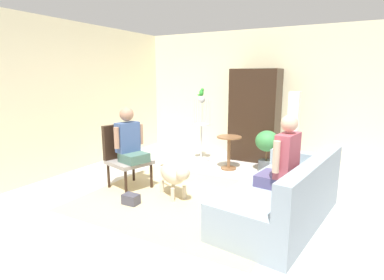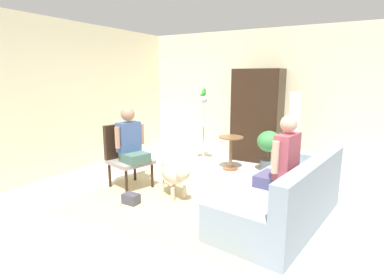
{
  "view_description": "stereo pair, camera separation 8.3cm",
  "coord_description": "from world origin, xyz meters",
  "px_view_note": "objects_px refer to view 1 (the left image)",
  "views": [
    {
      "loc": [
        2.0,
        -3.94,
        1.77
      ],
      "look_at": [
        -0.0,
        -0.28,
        0.9
      ],
      "focal_mm": 29.05,
      "sensor_mm": 36.0,
      "label": 1
    },
    {
      "loc": [
        2.07,
        -3.9,
        1.77
      ],
      "look_at": [
        -0.0,
        -0.28,
        0.9
      ],
      "focal_mm": 29.05,
      "sensor_mm": 36.0,
      "label": 2
    }
  ],
  "objects_px": {
    "potted_plant": "(267,146)",
    "handbag": "(131,199)",
    "armchair": "(124,152)",
    "round_end_table": "(229,149)",
    "dog": "(174,174)",
    "column_lamp": "(292,135)",
    "bird_cage_stand": "(201,131)",
    "person_on_armchair": "(129,139)",
    "armoire_cabinet": "(255,115)",
    "couch": "(284,198)",
    "parrot": "(202,92)",
    "person_on_couch": "(283,159)"
  },
  "relations": [
    {
      "from": "potted_plant",
      "to": "handbag",
      "type": "xyz_separation_m",
      "value": [
        -1.23,
        -2.41,
        -0.42
      ]
    },
    {
      "from": "armchair",
      "to": "potted_plant",
      "type": "bearing_deg",
      "value": 45.85
    },
    {
      "from": "round_end_table",
      "to": "potted_plant",
      "type": "height_order",
      "value": "potted_plant"
    },
    {
      "from": "dog",
      "to": "column_lamp",
      "type": "distance_m",
      "value": 2.33
    },
    {
      "from": "round_end_table",
      "to": "bird_cage_stand",
      "type": "relative_size",
      "value": 0.47
    },
    {
      "from": "person_on_armchair",
      "to": "handbag",
      "type": "distance_m",
      "value": 0.98
    },
    {
      "from": "armchair",
      "to": "column_lamp",
      "type": "height_order",
      "value": "column_lamp"
    },
    {
      "from": "armchair",
      "to": "person_on_armchair",
      "type": "xyz_separation_m",
      "value": [
        0.15,
        -0.04,
        0.23
      ]
    },
    {
      "from": "column_lamp",
      "to": "armoire_cabinet",
      "type": "relative_size",
      "value": 0.79
    },
    {
      "from": "column_lamp",
      "to": "potted_plant",
      "type": "bearing_deg",
      "value": -177.83
    },
    {
      "from": "bird_cage_stand",
      "to": "handbag",
      "type": "height_order",
      "value": "bird_cage_stand"
    },
    {
      "from": "person_on_armchair",
      "to": "armchair",
      "type": "bearing_deg",
      "value": 164.05
    },
    {
      "from": "person_on_armchair",
      "to": "armoire_cabinet",
      "type": "bearing_deg",
      "value": 66.22
    },
    {
      "from": "bird_cage_stand",
      "to": "couch",
      "type": "bearing_deg",
      "value": -42.91
    },
    {
      "from": "bird_cage_stand",
      "to": "potted_plant",
      "type": "height_order",
      "value": "bird_cage_stand"
    },
    {
      "from": "couch",
      "to": "potted_plant",
      "type": "relative_size",
      "value": 2.72
    },
    {
      "from": "dog",
      "to": "armoire_cabinet",
      "type": "xyz_separation_m",
      "value": [
        0.37,
        2.63,
        0.59
      ]
    },
    {
      "from": "armchair",
      "to": "round_end_table",
      "type": "xyz_separation_m",
      "value": [
        1.13,
        1.67,
        -0.17
      ]
    },
    {
      "from": "dog",
      "to": "parrot",
      "type": "bearing_deg",
      "value": 106.12
    },
    {
      "from": "armchair",
      "to": "handbag",
      "type": "distance_m",
      "value": 0.93
    },
    {
      "from": "couch",
      "to": "parrot",
      "type": "height_order",
      "value": "parrot"
    },
    {
      "from": "couch",
      "to": "armchair",
      "type": "xyz_separation_m",
      "value": [
        -2.55,
        0.02,
        0.27
      ]
    },
    {
      "from": "parrot",
      "to": "dog",
      "type": "bearing_deg",
      "value": -73.88
    },
    {
      "from": "potted_plant",
      "to": "armoire_cabinet",
      "type": "bearing_deg",
      "value": 123.1
    },
    {
      "from": "bird_cage_stand",
      "to": "column_lamp",
      "type": "height_order",
      "value": "column_lamp"
    },
    {
      "from": "round_end_table",
      "to": "potted_plant",
      "type": "bearing_deg",
      "value": 15.37
    },
    {
      "from": "couch",
      "to": "person_on_couch",
      "type": "height_order",
      "value": "person_on_couch"
    },
    {
      "from": "bird_cage_stand",
      "to": "column_lamp",
      "type": "bearing_deg",
      "value": -3.94
    },
    {
      "from": "person_on_couch",
      "to": "bird_cage_stand",
      "type": "bearing_deg",
      "value": 136.24
    },
    {
      "from": "person_on_armchair",
      "to": "dog",
      "type": "xyz_separation_m",
      "value": [
        0.8,
        0.02,
        -0.44
      ]
    },
    {
      "from": "armchair",
      "to": "round_end_table",
      "type": "relative_size",
      "value": 1.57
    },
    {
      "from": "person_on_couch",
      "to": "handbag",
      "type": "xyz_separation_m",
      "value": [
        -1.94,
        -0.5,
        -0.72
      ]
    },
    {
      "from": "person_on_couch",
      "to": "bird_cage_stand",
      "type": "xyz_separation_m",
      "value": [
        -2.15,
        2.05,
        -0.16
      ]
    },
    {
      "from": "armoire_cabinet",
      "to": "handbag",
      "type": "relative_size",
      "value": 8.39
    },
    {
      "from": "couch",
      "to": "dog",
      "type": "bearing_deg",
      "value": -179.92
    },
    {
      "from": "round_end_table",
      "to": "dog",
      "type": "relative_size",
      "value": 0.84
    },
    {
      "from": "dog",
      "to": "handbag",
      "type": "bearing_deg",
      "value": -126.28
    },
    {
      "from": "person_on_couch",
      "to": "handbag",
      "type": "height_order",
      "value": "person_on_couch"
    },
    {
      "from": "couch",
      "to": "bird_cage_stand",
      "type": "distance_m",
      "value": 3.0
    },
    {
      "from": "bird_cage_stand",
      "to": "potted_plant",
      "type": "distance_m",
      "value": 1.45
    },
    {
      "from": "parrot",
      "to": "armoire_cabinet",
      "type": "relative_size",
      "value": 0.09
    },
    {
      "from": "potted_plant",
      "to": "round_end_table",
      "type": "bearing_deg",
      "value": -164.63
    },
    {
      "from": "person_on_couch",
      "to": "column_lamp",
      "type": "distance_m",
      "value": 1.95
    },
    {
      "from": "couch",
      "to": "column_lamp",
      "type": "distance_m",
      "value": 1.97
    },
    {
      "from": "parrot",
      "to": "column_lamp",
      "type": "bearing_deg",
      "value": -3.94
    },
    {
      "from": "round_end_table",
      "to": "parrot",
      "type": "bearing_deg",
      "value": 156.54
    },
    {
      "from": "person_on_couch",
      "to": "person_on_armchair",
      "type": "bearing_deg",
      "value": 179.83
    },
    {
      "from": "person_on_couch",
      "to": "column_lamp",
      "type": "relative_size",
      "value": 0.59
    },
    {
      "from": "bird_cage_stand",
      "to": "parrot",
      "type": "relative_size",
      "value": 7.99
    },
    {
      "from": "potted_plant",
      "to": "column_lamp",
      "type": "height_order",
      "value": "column_lamp"
    }
  ]
}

